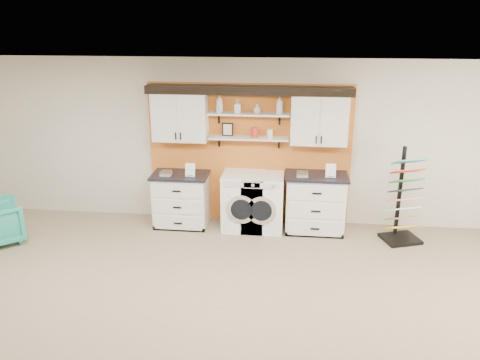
# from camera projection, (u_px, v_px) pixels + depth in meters

# --- Properties ---
(ceiling) EXTENTS (10.00, 10.00, 0.00)m
(ceiling) POSITION_uv_depth(u_px,v_px,m) (206.00, 98.00, 3.68)
(ceiling) COLOR white
(ceiling) RESTS_ON wall_back
(wall_back) EXTENTS (10.00, 0.00, 10.00)m
(wall_back) POSITION_uv_depth(u_px,v_px,m) (249.00, 143.00, 7.90)
(wall_back) COLOR beige
(wall_back) RESTS_ON floor
(accent_panel) EXTENTS (3.40, 0.07, 2.40)m
(accent_panel) POSITION_uv_depth(u_px,v_px,m) (249.00, 155.00, 7.93)
(accent_panel) COLOR #C76622
(accent_panel) RESTS_ON wall_back
(upper_cabinet_left) EXTENTS (0.90, 0.35, 0.84)m
(upper_cabinet_left) POSITION_uv_depth(u_px,v_px,m) (180.00, 116.00, 7.66)
(upper_cabinet_left) COLOR silver
(upper_cabinet_left) RESTS_ON wall_back
(upper_cabinet_right) EXTENTS (0.90, 0.35, 0.84)m
(upper_cabinet_right) POSITION_uv_depth(u_px,v_px,m) (319.00, 119.00, 7.43)
(upper_cabinet_right) COLOR silver
(upper_cabinet_right) RESTS_ON wall_back
(shelf_lower) EXTENTS (1.32, 0.28, 0.03)m
(shelf_lower) POSITION_uv_depth(u_px,v_px,m) (248.00, 138.00, 7.67)
(shelf_lower) COLOR silver
(shelf_lower) RESTS_ON wall_back
(shelf_upper) EXTENTS (1.32, 0.28, 0.03)m
(shelf_upper) POSITION_uv_depth(u_px,v_px,m) (249.00, 114.00, 7.54)
(shelf_upper) COLOR silver
(shelf_upper) RESTS_ON wall_back
(crown_molding) EXTENTS (3.30, 0.41, 0.13)m
(crown_molding) POSITION_uv_depth(u_px,v_px,m) (249.00, 89.00, 7.42)
(crown_molding) COLOR black
(crown_molding) RESTS_ON wall_back
(picture_frame) EXTENTS (0.18, 0.02, 0.22)m
(picture_frame) POSITION_uv_depth(u_px,v_px,m) (228.00, 129.00, 7.71)
(picture_frame) COLOR black
(picture_frame) RESTS_ON shelf_lower
(canister_red) EXTENTS (0.11, 0.11, 0.16)m
(canister_red) POSITION_uv_depth(u_px,v_px,m) (255.00, 133.00, 7.63)
(canister_red) COLOR red
(canister_red) RESTS_ON shelf_lower
(canister_cream) EXTENTS (0.10, 0.10, 0.14)m
(canister_cream) POSITION_uv_depth(u_px,v_px,m) (270.00, 134.00, 7.60)
(canister_cream) COLOR silver
(canister_cream) RESTS_ON shelf_lower
(base_cabinet_left) EXTENTS (0.94, 0.66, 0.93)m
(base_cabinet_left) POSITION_uv_depth(u_px,v_px,m) (181.00, 199.00, 7.98)
(base_cabinet_left) COLOR silver
(base_cabinet_left) RESTS_ON floor
(base_cabinet_right) EXTENTS (1.01, 0.66, 0.99)m
(base_cabinet_right) POSITION_uv_depth(u_px,v_px,m) (315.00, 203.00, 7.74)
(base_cabinet_right) COLOR silver
(base_cabinet_right) RESTS_ON floor
(washer) EXTENTS (0.69, 0.71, 0.96)m
(washer) POSITION_uv_depth(u_px,v_px,m) (243.00, 201.00, 7.86)
(washer) COLOR white
(washer) RESTS_ON floor
(dryer) EXTENTS (0.68, 0.71, 0.95)m
(dryer) POSITION_uv_depth(u_px,v_px,m) (263.00, 202.00, 7.83)
(dryer) COLOR white
(dryer) RESTS_ON floor
(sample_rack) EXTENTS (0.67, 0.62, 1.52)m
(sample_rack) POSITION_uv_depth(u_px,v_px,m) (403.00, 211.00, 7.40)
(sample_rack) COLOR black
(sample_rack) RESTS_ON floor
(soap_bottle_a) EXTENTS (0.14, 0.14, 0.29)m
(soap_bottle_a) POSITION_uv_depth(u_px,v_px,m) (219.00, 103.00, 7.53)
(soap_bottle_a) COLOR silver
(soap_bottle_a) RESTS_ON shelf_upper
(soap_bottle_b) EXTENTS (0.12, 0.11, 0.22)m
(soap_bottle_b) POSITION_uv_depth(u_px,v_px,m) (237.00, 106.00, 7.51)
(soap_bottle_b) COLOR silver
(soap_bottle_b) RESTS_ON shelf_upper
(soap_bottle_c) EXTENTS (0.16, 0.16, 0.15)m
(soap_bottle_c) POSITION_uv_depth(u_px,v_px,m) (257.00, 109.00, 7.49)
(soap_bottle_c) COLOR silver
(soap_bottle_c) RESTS_ON shelf_upper
(soap_bottle_d) EXTENTS (0.15, 0.15, 0.29)m
(soap_bottle_d) POSITION_uv_depth(u_px,v_px,m) (280.00, 104.00, 7.43)
(soap_bottle_d) COLOR silver
(soap_bottle_d) RESTS_ON shelf_upper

